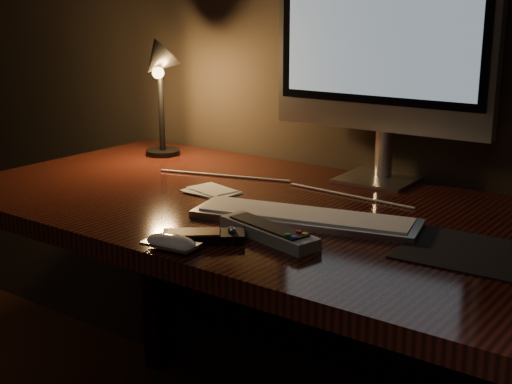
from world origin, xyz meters
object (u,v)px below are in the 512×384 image
Objects in this scene: keyboard at (305,217)px; desk_lamp at (159,78)px; desk at (314,258)px; media_remote at (204,236)px; mouse at (171,244)px; monitor at (382,40)px; tv_remote at (268,232)px.

desk_lamp reaches higher than keyboard.
desk is 10.74× the size of media_remote.
mouse reaches higher than keyboard.
desk is at bearing 77.04° from mouse.
monitor reaches higher than media_remote.
keyboard is 0.13m from tv_remote.
keyboard is 1.96× the size of tv_remote.
media_remote is (-0.03, -0.34, 0.14)m from desk.
monitor is at bearing 80.84° from keyboard.
monitor reaches higher than keyboard.
desk_lamp is at bearing -171.70° from monitor.
tv_remote is at bearing -88.22° from monitor.
tv_remote reaches higher than desk.
desk is at bearing 46.55° from media_remote.
tv_remote is (0.06, -0.25, 0.14)m from desk.
tv_remote is at bearing -77.24° from desk.
monitor is 0.62m from desk_lamp.
keyboard reaches higher than desk.
mouse is 0.79m from desk_lamp.
tv_remote is at bearing 6.57° from media_remote.
media_remote is at bearing -94.28° from desk.
desk is 0.69m from desk_lamp.
tv_remote is (0.03, -0.50, -0.32)m from monitor.
monitor is at bearing 108.02° from tv_remote.
media_remote is at bearing 67.52° from mouse.
monitor is at bearing 84.62° from desk.
mouse is at bearing -123.99° from keyboard.
desk_lamp is (-0.58, 0.13, 0.35)m from desk.
desk is 0.52m from monitor.
mouse is at bearing -144.86° from media_remote.
tv_remote reaches higher than mouse.
desk_lamp reaches higher than tv_remote.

